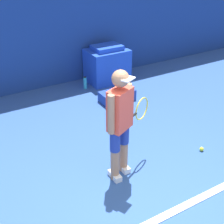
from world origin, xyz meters
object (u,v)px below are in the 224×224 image
at_px(tennis_player, 121,121).
at_px(water_bottle, 85,83).
at_px(tennis_ball, 202,149).
at_px(covered_chair, 107,64).
at_px(equipment_bag, 117,96).

distance_m(tennis_player, water_bottle, 3.10).
xyz_separation_m(tennis_player, tennis_ball, (1.40, -0.20, -0.84)).
xyz_separation_m(tennis_player, covered_chair, (1.52, 3.01, -0.47)).
relative_size(tennis_player, water_bottle, 5.55).
relative_size(tennis_player, covered_chair, 1.71).
distance_m(covered_chair, water_bottle, 0.71).
bearing_deg(equipment_bag, tennis_ball, -84.19).
height_order(tennis_player, equipment_bag, tennis_player).
xyz_separation_m(tennis_ball, covered_chair, (0.12, 3.22, 0.37)).
height_order(covered_chair, water_bottle, covered_chair).
bearing_deg(water_bottle, tennis_ball, -80.34).
relative_size(covered_chair, water_bottle, 3.25).
height_order(tennis_player, tennis_ball, tennis_player).
bearing_deg(water_bottle, covered_chair, 12.05).
height_order(tennis_ball, water_bottle, water_bottle).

